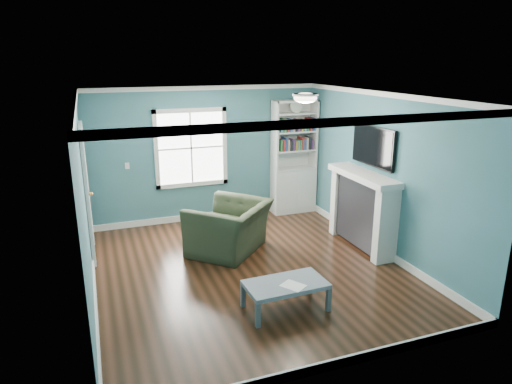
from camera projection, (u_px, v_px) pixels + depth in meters
name	position (u px, v px, depth m)	size (l,w,h in m)	color
floor	(250.00, 269.00, 6.95)	(5.00, 5.00, 0.00)	black
room_walls	(249.00, 169.00, 6.50)	(5.00, 5.00, 5.00)	#356C6B
trim	(250.00, 192.00, 6.60)	(4.50, 5.00, 2.60)	white
window	(191.00, 148.00, 8.67)	(1.40, 0.06, 1.50)	white
bookshelf	(293.00, 168.00, 9.34)	(0.90, 0.35, 2.31)	silver
fireplace	(363.00, 211.00, 7.64)	(0.44, 1.58, 1.30)	black
tv	(373.00, 146.00, 7.37)	(0.06, 1.10, 0.65)	black
door	(87.00, 192.00, 7.16)	(0.12, 0.98, 2.17)	silver
ceiling_fixture	(305.00, 97.00, 6.61)	(0.38, 0.38, 0.15)	white
light_switch	(127.00, 166.00, 8.34)	(0.08, 0.01, 0.12)	white
recliner	(229.00, 220.00, 7.48)	(1.26, 0.82, 1.10)	#232D1C
coffee_table	(286.00, 286.00, 5.77)	(1.04, 0.59, 0.37)	#485157
paper_sheet	(293.00, 286.00, 5.67)	(0.22, 0.28, 0.00)	white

